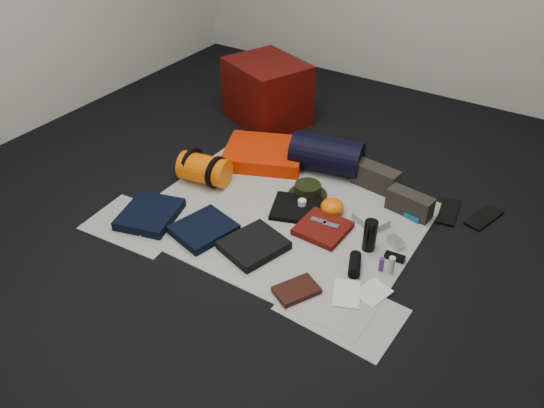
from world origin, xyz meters
The scene contains 37 objects.
floor centered at (0.00, 0.00, -0.01)m, with size 4.50×4.50×0.02m, color black.
newspaper_mat centered at (0.00, 0.00, 0.00)m, with size 1.60×1.30×0.01m, color beige.
newspaper_sheet_front_left centered at (-0.70, -0.55, 0.00)m, with size 0.58×0.40×0.00m, color beige.
newspaper_sheet_front_right centered at (0.65, -0.50, 0.00)m, with size 0.58×0.40×0.00m, color beige.
red_cabinet centered at (-0.79, 1.03, 0.24)m, with size 0.58×0.49×0.49m, color #520A06.
sleeping_pad centered at (-0.46, 0.49, 0.06)m, with size 0.54×0.44×0.10m, color red.
stuff_sack centered at (-0.64, 0.04, 0.10)m, with size 0.19×0.19×0.33m, color #FE6304.
sack_strap_left centered at (-0.74, 0.04, 0.11)m, with size 0.22×0.22×0.03m, color black.
sack_strap_right centered at (-0.54, 0.04, 0.11)m, with size 0.22×0.22×0.03m, color black.
navy_duffel centered at (-0.02, 0.60, 0.13)m, with size 0.25×0.25×0.48m, color black.
boonie_brim centered at (0.02, 0.27, 0.01)m, with size 0.26×0.26×0.01m, color black.
boonie_crown centered at (0.02, 0.27, 0.05)m, with size 0.17×0.17×0.07m, color black.
hiking_boot_left centered at (0.35, 0.59, 0.08)m, with size 0.31×0.12×0.15m, color #2D2923.
hiking_boot_right centered at (0.64, 0.44, 0.08)m, with size 0.28×0.11×0.14m, color #2D2923.
flip_flop_left centered at (0.84, 0.59, 0.01)m, with size 0.11×0.29×0.02m, color black.
flip_flop_right centered at (1.05, 0.64, 0.01)m, with size 0.10×0.28×0.02m, color black.
trousers_navy_a centered at (-0.67, -0.46, 0.03)m, with size 0.31×0.36×0.06m, color black.
trousers_navy_b centered at (-0.31, -0.39, 0.03)m, with size 0.29×0.33×0.05m, color black.
trousers_charcoal centered at (0.02, -0.36, 0.03)m, with size 0.29×0.33×0.05m, color black.
black_tshirt centered at (0.04, 0.09, 0.02)m, with size 0.30×0.28×0.03m, color black.
red_shirt centered at (0.28, 0.00, 0.02)m, with size 0.28×0.28×0.04m, color #580F09.
orange_stuff_sack centered at (0.24, 0.18, 0.05)m, with size 0.14×0.14×0.09m, color #FE6304.
first_aid_pouch centered at (0.48, 0.22, 0.03)m, with size 0.19×0.14×0.05m, color #959D95.
water_bottle centered at (0.57, 0.00, 0.10)m, with size 0.08×0.08×0.19m, color black.
speaker centered at (0.58, -0.20, 0.04)m, with size 0.06×0.06×0.16m, color black.
compact_camera centered at (0.69, 0.11, 0.03)m, with size 0.10×0.06×0.04m, color silver.
cyan_case centered at (0.69, 0.40, 0.02)m, with size 0.10×0.06×0.03m, color #0D5C82.
toiletry_purple centered at (0.70, -0.13, 0.05)m, with size 0.03×0.03×0.08m, color #54277E.
toiletry_clear centered at (0.75, -0.12, 0.06)m, with size 0.04×0.04×0.11m, color #B0B5B0.
paperback_book centered at (0.40, -0.52, 0.02)m, with size 0.14×0.22×0.03m, color black.
map_booklet centered at (0.62, -0.39, 0.01)m, with size 0.14×0.20×0.01m, color silver.
map_printout centered at (0.73, -0.31, 0.01)m, with size 0.14×0.17×0.01m, color silver.
sunglasses centered at (0.73, -0.01, 0.02)m, with size 0.11×0.04×0.03m, color black.
key_cluster centered at (-0.63, -0.59, 0.01)m, with size 0.07×0.07×0.01m, color silver.
tape_roll centered at (0.06, 0.12, 0.05)m, with size 0.05×0.05×0.04m, color white.
energy_bar_a centered at (0.24, 0.02, 0.05)m, with size 0.10×0.04×0.01m, color silver.
energy_bar_b centered at (0.32, 0.02, 0.05)m, with size 0.10×0.04×0.01m, color silver.
Camera 1 is at (1.34, -2.22, 1.98)m, focal length 35.00 mm.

